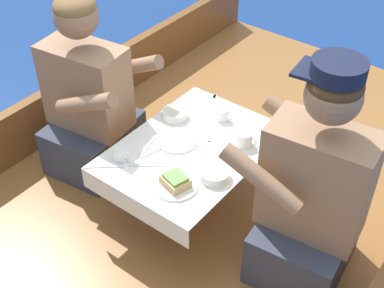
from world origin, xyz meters
The scene contains 20 objects.
ground_plane centered at (0.00, 0.00, 0.00)m, with size 60.00×60.00×0.00m, color navy.
boat_deck centered at (0.00, 0.00, 0.13)m, with size 1.96×3.53×0.27m, color brown.
gunwale_port centered at (-0.95, 0.00, 0.42)m, with size 0.06×3.53×0.30m, color brown.
cockpit_table centered at (0.00, -0.01, 0.58)m, with size 0.58×0.80×0.36m.
person_port centered at (-0.59, -0.07, 0.64)m, with size 0.56×0.50×0.94m.
person_starboard centered at (0.59, -0.01, 0.67)m, with size 0.55×0.49×1.01m.
plate_sandwich centered at (0.10, -0.25, 0.63)m, with size 0.19×0.19×0.01m.
plate_bread centered at (-0.08, -0.02, 0.63)m, with size 0.18×0.18×0.01m.
sandwich centered at (0.10, -0.25, 0.66)m, with size 0.13×0.12×0.05m.
bowl_port_near centered at (0.19, -0.11, 0.65)m, with size 0.13×0.13×0.04m.
bowl_starboard_near centered at (-0.20, 0.12, 0.65)m, with size 0.12×0.12×0.04m.
coffee_cup_port centered at (-0.20, -0.26, 0.65)m, with size 0.10×0.07×0.05m.
coffee_cup_starboard centered at (-0.01, 0.25, 0.65)m, with size 0.09×0.07×0.06m.
coffee_cup_center centered at (0.17, 0.15, 0.66)m, with size 0.11×0.08×0.07m.
utensil_spoon_starboard centered at (-0.20, -0.33, 0.63)m, with size 0.14×0.12×0.01m.
utensil_fork_port centered at (-0.11, -0.11, 0.63)m, with size 0.06×0.17×0.00m.
utensil_fork_starboard centered at (-0.14, 0.33, 0.63)m, with size 0.07×0.17×0.00m.
utensil_knife_port centered at (-0.16, -0.13, 0.63)m, with size 0.05×0.17×0.00m.
utensil_knife_starboard centered at (-0.07, -0.22, 0.63)m, with size 0.14×0.11×0.00m.
utensil_spoon_center centered at (0.04, 0.04, 0.63)m, with size 0.08×0.16×0.01m.
Camera 1 is at (1.12, -1.47, 2.15)m, focal length 50.00 mm.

